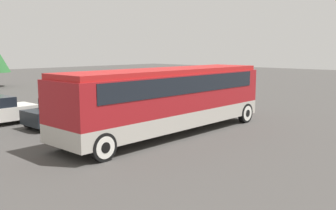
# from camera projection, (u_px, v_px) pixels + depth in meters

# --- Properties ---
(ground_plane) EXTENTS (120.00, 120.00, 0.00)m
(ground_plane) POSITION_uv_depth(u_px,v_px,m) (168.00, 134.00, 16.99)
(ground_plane) COLOR #423F3D
(tour_bus) EXTENTS (11.12, 2.67, 2.96)m
(tour_bus) POSITION_uv_depth(u_px,v_px,m) (169.00, 95.00, 16.80)
(tour_bus) COLOR #B7B2A8
(tour_bus) RESTS_ON ground_plane
(parked_car_mid) EXTENTS (4.76, 1.82, 1.41)m
(parked_car_mid) POSITION_uv_depth(u_px,v_px,m) (72.00, 111.00, 19.05)
(parked_car_mid) COLOR black
(parked_car_mid) RESTS_ON ground_plane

